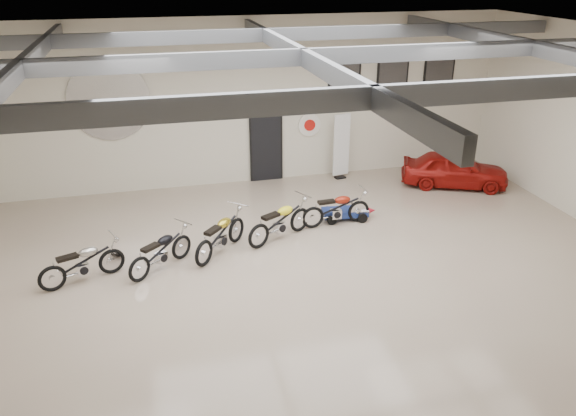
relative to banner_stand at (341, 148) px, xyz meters
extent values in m
cube|color=tan|center=(-2.83, -5.50, -1.01)|extent=(16.00, 12.00, 0.01)
cube|color=gray|center=(-2.83, -5.50, 3.99)|extent=(16.00, 12.00, 0.01)
cube|color=beige|center=(-2.83, 0.50, 1.49)|extent=(16.00, 0.02, 5.00)
cube|color=black|center=(-2.33, 0.45, 0.04)|extent=(0.92, 0.08, 2.10)
imported|color=#9B120E|center=(3.17, -1.50, -0.47)|extent=(2.45, 3.42, 1.08)
camera|label=1|loc=(-5.79, -15.96, 5.43)|focal=35.00mm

